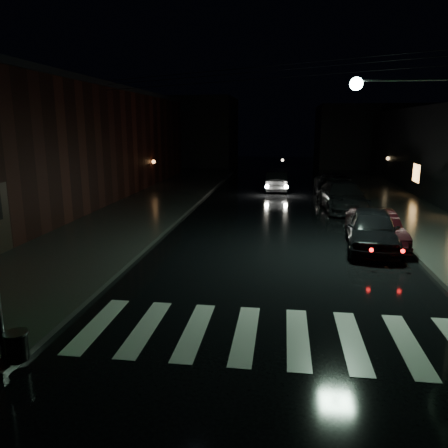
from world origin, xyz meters
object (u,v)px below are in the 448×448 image
at_px(parked_car_b, 375,229).
at_px(oncoming_car, 277,181).
at_px(parked_car_a, 372,229).
at_px(parked_car_d, 335,185).
at_px(parked_car_c, 343,196).

bearing_deg(parked_car_b, oncoming_car, 101.53).
distance_m(parked_car_a, parked_car_d, 12.93).
bearing_deg(oncoming_car, parked_car_a, 103.87).
xyz_separation_m(parked_car_b, parked_car_c, (-0.33, 7.64, 0.09)).
relative_size(parked_car_d, oncoming_car, 1.28).
bearing_deg(parked_car_b, parked_car_a, -120.55).
bearing_deg(parked_car_d, parked_car_a, -89.03).
distance_m(parked_car_a, oncoming_car, 15.69).
relative_size(parked_car_a, parked_car_c, 0.85).
distance_m(parked_car_b, oncoming_car, 15.30).
height_order(parked_car_d, oncoming_car, parked_car_d).
bearing_deg(oncoming_car, parked_car_c, 117.85).
xyz_separation_m(parked_car_c, parked_car_d, (0.07, 4.82, -0.03)).
bearing_deg(parked_car_a, parked_car_d, 96.44).
distance_m(parked_car_a, parked_car_c, 8.11).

